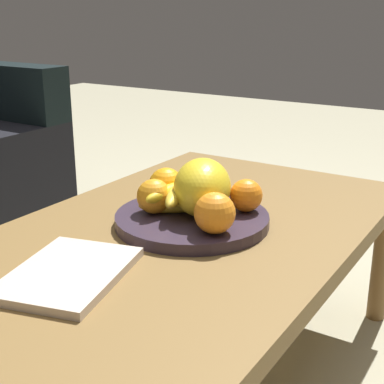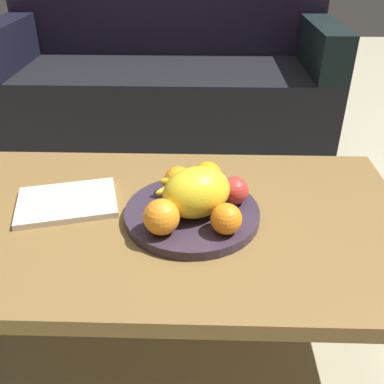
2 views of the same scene
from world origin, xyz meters
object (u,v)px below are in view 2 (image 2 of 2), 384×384
Objects in this scene: apple_front at (234,191)px; magazine at (67,202)px; couch at (166,80)px; melon_large_front at (197,192)px; banana_bunch at (188,191)px; coffee_table at (172,228)px; orange_back at (178,181)px; orange_left at (161,217)px; fruit_bowl at (192,213)px; orange_front at (207,177)px; orange_right at (226,219)px.

magazine is (-0.43, 0.02, -0.05)m from apple_front.
melon_large_front is (0.19, -1.41, 0.17)m from couch.
melon_large_front reaches higher than banana_bunch.
coffee_table is 15.79× the size of orange_back.
orange_left is (0.12, -1.49, 0.15)m from couch.
fruit_bowl is at bearing -72.98° from banana_bunch.
couch reaches higher than banana_bunch.
banana_bunch is at bearing -54.85° from orange_back.
fruit_bowl is at bearing 121.72° from melon_large_front.
orange_back reaches higher than magazine.
orange_front is at bearing 77.33° from melon_large_front.
orange_back is at bearing 117.69° from melon_large_front.
couch reaches higher than fruit_bowl.
coffee_table is 0.19m from apple_front.
orange_right is 1.02× the size of apple_front.
melon_large_front is 2.35× the size of apple_front.
coffee_table is 4.76× the size of magazine.
couch is 20.57× the size of orange_left.
couch is 1.50m from orange_left.
fruit_bowl is 4.73× the size of apple_front.
couch is 22.58× the size of orange_back.
orange_front is 0.19m from orange_right.
orange_left reaches higher than fruit_bowl.
melon_large_front is (0.01, -0.02, 0.07)m from fruit_bowl.
orange_front reaches higher than magazine.
fruit_bowl is (0.05, -0.01, 0.05)m from coffee_table.
couch reaches higher than orange_back.
orange_back is at bearing 116.63° from fruit_bowl.
orange_right is at bearing -48.40° from fruit_bowl.
orange_back is (-0.04, 0.07, 0.05)m from fruit_bowl.
magazine is (-0.31, 0.01, -0.05)m from banana_bunch.
orange_front is at bearing 68.50° from fruit_bowl.
banana_bunch reaches higher than fruit_bowl.
melon_large_front reaches higher than orange_front.
couch is 1.34m from orange_back.
orange_left reaches higher than magazine.
banana_bunch reaches higher than magazine.
melon_large_front is at bearing -67.72° from banana_bunch.
banana_bunch is (0.04, 0.03, 0.09)m from coffee_table.
orange_left reaches higher than orange_back.
orange_right is at bearing -46.20° from melon_large_front.
coffee_table is 0.12m from orange_back.
coffee_table is at bearing -135.28° from orange_front.
magazine is (-0.28, 0.04, 0.05)m from coffee_table.
banana_bunch is (-0.01, 0.04, 0.04)m from fruit_bowl.
melon_large_front is 0.35m from magazine.
couch reaches higher than coffee_table.
melon_large_front reaches higher than orange_left.
fruit_bowl is 4.65× the size of orange_right.
fruit_bowl is 0.13m from orange_right.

